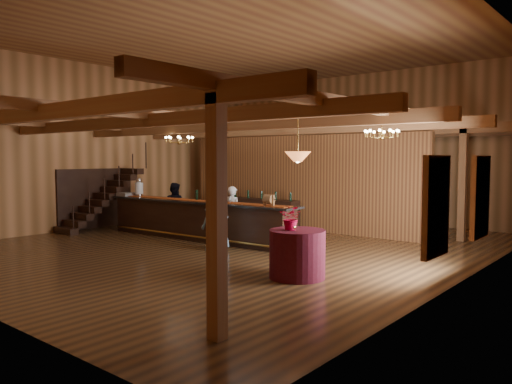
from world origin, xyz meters
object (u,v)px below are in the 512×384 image
Objects in this scene: beverage_dispenser at (139,187)px; bartender at (233,212)px; chandelier_left at (179,139)px; round_table at (297,254)px; chandelier_right at (382,134)px; staff_second at (174,207)px; backbar_shelf at (255,212)px; guest at (217,218)px; raffle_drum at (269,199)px; floor_plant at (390,219)px; tasting_bar at (197,220)px; pendant_lamp at (298,157)px.

beverage_dispenser is 3.50m from bartender.
round_table is at bearing -18.08° from chandelier_left.
chandelier_right is 0.51× the size of staff_second.
chandelier_left is at bearing -168.71° from chandelier_right.
chandelier_right is at bearing -21.52° from backbar_shelf.
chandelier_left is (-0.05, -3.38, 2.42)m from backbar_shelf.
chandelier_left reaches higher than guest.
raffle_drum is 0.30× the size of floor_plant.
beverage_dispenser is 0.75× the size of chandelier_left.
bartender is 1.36× the size of floor_plant.
guest is at bearing -31.08° from tasting_bar.
bartender reaches higher than floor_plant.
tasting_bar is 5.32m from round_table.
beverage_dispenser is 0.39× the size of bartender.
pendant_lamp reaches higher than floor_plant.
bartender is 0.99× the size of staff_second.
beverage_dispenser is 0.17× the size of backbar_shelf.
round_table is (7.55, -1.93, -0.94)m from beverage_dispenser.
beverage_dispenser is 4.00m from backbar_shelf.
raffle_drum is 0.22× the size of bartender.
chandelier_right reaches higher than bartender.
bartender is 0.91× the size of guest.
chandelier_right is 0.89× the size of pendant_lamp.
floor_plant is at bearing 110.13° from chandelier_right.
round_table is at bearing 134.19° from staff_second.
chandelier_left is 5.72m from pendant_lamp.
staff_second is (-1.81, 0.70, 0.21)m from tasting_bar.
bartender is at bearing 43.35° from tasting_bar.
guest is at bearing 161.57° from pendant_lamp.
chandelier_right is (5.29, 0.93, 2.37)m from tasting_bar.
staff_second is (-1.32, 0.93, -2.13)m from chandelier_left.
chandelier_left reaches higher than tasting_bar.
bartender is at bearing 160.06° from raffle_drum.
floor_plant is (-0.72, 5.87, -1.83)m from pendant_lamp.
backbar_shelf is 4.29× the size of chandelier_left.
chandelier_left is 2.64m from bartender.
raffle_drum is (5.23, 0.12, -0.11)m from beverage_dispenser.
staff_second is (-2.53, -0.04, 0.01)m from bartender.
pendant_lamp is at bearing -97.03° from chandelier_right.
round_table is 1.38× the size of chandelier_right.
beverage_dispenser reaches higher than floor_plant.
tasting_bar is 5.72m from floor_plant.
bartender is at bearing 115.99° from guest.
beverage_dispenser is at bearing 165.10° from guest.
chandelier_right is at bearing 179.82° from bartender.
chandelier_left reaches higher than round_table.
beverage_dispenser reaches higher than backbar_shelf.
chandelier_right reaches higher than raffle_drum.
pendant_lamp is (-0.00, 0.00, 1.92)m from round_table.
beverage_dispenser is at bearing 11.00° from bartender.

